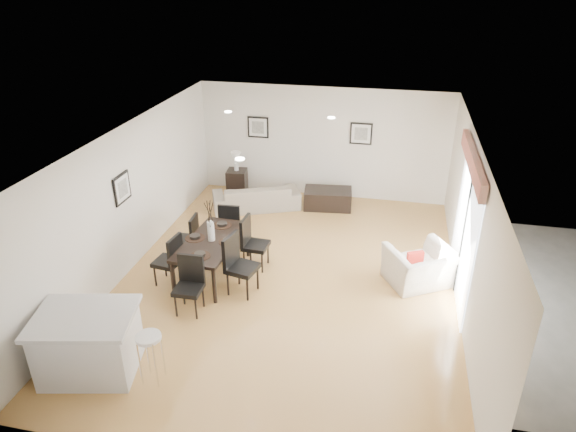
% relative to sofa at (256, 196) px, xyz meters
% --- Properties ---
extents(ground, '(8.00, 8.00, 0.00)m').
position_rel_sofa_xyz_m(ground, '(1.39, -2.89, -0.29)').
color(ground, tan).
rests_on(ground, ground).
extents(wall_back, '(6.00, 0.04, 2.70)m').
position_rel_sofa_xyz_m(wall_back, '(1.39, 1.11, 1.06)').
color(wall_back, silver).
rests_on(wall_back, ground).
extents(wall_front, '(6.00, 0.04, 2.70)m').
position_rel_sofa_xyz_m(wall_front, '(1.39, -6.89, 1.06)').
color(wall_front, silver).
rests_on(wall_front, ground).
extents(wall_left, '(0.04, 8.00, 2.70)m').
position_rel_sofa_xyz_m(wall_left, '(-1.61, -2.89, 1.06)').
color(wall_left, silver).
rests_on(wall_left, ground).
extents(wall_right, '(0.04, 8.00, 2.70)m').
position_rel_sofa_xyz_m(wall_right, '(4.39, -2.89, 1.06)').
color(wall_right, silver).
rests_on(wall_right, ground).
extents(ceiling, '(6.00, 8.00, 0.02)m').
position_rel_sofa_xyz_m(ceiling, '(1.39, -2.89, 2.41)').
color(ceiling, white).
rests_on(ceiling, wall_back).
extents(sofa, '(2.16, 1.52, 0.59)m').
position_rel_sofa_xyz_m(sofa, '(0.00, 0.00, 0.00)').
color(sofa, gray).
rests_on(sofa, ground).
extents(armchair, '(1.43, 1.38, 0.71)m').
position_rel_sofa_xyz_m(armchair, '(3.72, -2.50, 0.06)').
color(armchair, silver).
rests_on(armchair, ground).
extents(dining_table, '(1.00, 1.81, 0.73)m').
position_rel_sofa_xyz_m(dining_table, '(-0.00, -2.99, 0.36)').
color(dining_table, black).
rests_on(dining_table, ground).
extents(dining_chair_wnear, '(0.49, 0.49, 0.97)m').
position_rel_sofa_xyz_m(dining_chair_wnear, '(-0.62, -3.44, 0.25)').
color(dining_chair_wnear, black).
rests_on(dining_chair_wnear, ground).
extents(dining_chair_wfar, '(0.44, 0.44, 0.93)m').
position_rel_sofa_xyz_m(dining_chair_wfar, '(-0.62, -2.55, 0.22)').
color(dining_chair_wfar, black).
rests_on(dining_chair_wfar, ground).
extents(dining_chair_enear, '(0.58, 0.58, 1.09)m').
position_rel_sofa_xyz_m(dining_chair_enear, '(0.61, -3.41, 0.31)').
color(dining_chair_enear, black).
rests_on(dining_chair_enear, ground).
extents(dining_chair_efar, '(0.48, 0.48, 1.02)m').
position_rel_sofa_xyz_m(dining_chair_efar, '(0.61, -2.55, 0.27)').
color(dining_chair_efar, black).
rests_on(dining_chair_efar, ground).
extents(dining_chair_head, '(0.45, 0.45, 0.98)m').
position_rel_sofa_xyz_m(dining_chair_head, '(-0.00, -4.08, 0.26)').
color(dining_chair_head, black).
rests_on(dining_chair_head, ground).
extents(dining_chair_foot, '(0.46, 0.46, 0.98)m').
position_rel_sofa_xyz_m(dining_chair_foot, '(0.00, -1.91, 0.25)').
color(dining_chair_foot, black).
rests_on(dining_chair_foot, ground).
extents(vase, '(1.00, 1.53, 0.78)m').
position_rel_sofa_xyz_m(vase, '(-0.00, -2.99, 0.76)').
color(vase, white).
rests_on(vase, dining_table).
extents(coffee_table, '(1.18, 0.79, 0.44)m').
position_rel_sofa_xyz_m(coffee_table, '(1.65, 0.39, -0.07)').
color(coffee_table, black).
rests_on(coffee_table, ground).
extents(side_table, '(0.52, 0.52, 0.63)m').
position_rel_sofa_xyz_m(side_table, '(-0.69, 0.71, 0.02)').
color(side_table, black).
rests_on(side_table, ground).
extents(table_lamp, '(0.25, 0.25, 0.47)m').
position_rel_sofa_xyz_m(table_lamp, '(-0.69, 0.71, 0.64)').
color(table_lamp, white).
rests_on(table_lamp, side_table).
extents(cushion, '(0.30, 0.21, 0.29)m').
position_rel_sofa_xyz_m(cushion, '(3.62, -2.60, 0.26)').
color(cushion, '#A31D15').
rests_on(cushion, armchair).
extents(kitchen_island, '(1.54, 1.30, 0.95)m').
position_rel_sofa_xyz_m(kitchen_island, '(-0.84, -5.74, 0.18)').
color(kitchen_island, silver).
rests_on(kitchen_island, ground).
extents(bar_stool, '(0.35, 0.35, 0.76)m').
position_rel_sofa_xyz_m(bar_stool, '(0.09, -5.74, 0.36)').
color(bar_stool, white).
rests_on(bar_stool, ground).
extents(framed_print_back_left, '(0.52, 0.04, 0.52)m').
position_rel_sofa_xyz_m(framed_print_back_left, '(-0.21, 1.08, 1.36)').
color(framed_print_back_left, black).
rests_on(framed_print_back_left, wall_back).
extents(framed_print_back_right, '(0.52, 0.04, 0.52)m').
position_rel_sofa_xyz_m(framed_print_back_right, '(2.29, 1.08, 1.36)').
color(framed_print_back_right, black).
rests_on(framed_print_back_right, wall_back).
extents(framed_print_left_wall, '(0.04, 0.52, 0.52)m').
position_rel_sofa_xyz_m(framed_print_left_wall, '(-1.58, -3.09, 1.36)').
color(framed_print_left_wall, black).
rests_on(framed_print_left_wall, wall_left).
extents(sliding_door, '(0.12, 2.70, 2.57)m').
position_rel_sofa_xyz_m(sliding_door, '(4.34, -2.59, 1.37)').
color(sliding_door, white).
rests_on(sliding_door, wall_right).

